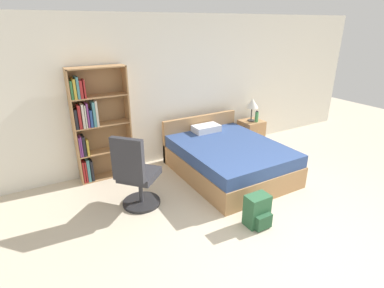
# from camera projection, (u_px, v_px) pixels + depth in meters

# --- Properties ---
(ground_plane) EXTENTS (14.00, 14.00, 0.00)m
(ground_plane) POSITION_uv_depth(u_px,v_px,m) (310.00, 256.00, 3.38)
(ground_plane) COLOR beige
(wall_back) EXTENTS (9.00, 0.06, 2.60)m
(wall_back) POSITION_uv_depth(u_px,v_px,m) (177.00, 90.00, 5.49)
(wall_back) COLOR silver
(wall_back) RESTS_ON ground_plane
(bookshelf) EXTENTS (0.88, 0.26, 1.84)m
(bookshelf) POSITION_uv_depth(u_px,v_px,m) (95.00, 125.00, 4.75)
(bookshelf) COLOR #AD7F51
(bookshelf) RESTS_ON ground_plane
(bed) EXTENTS (1.57, 1.98, 0.81)m
(bed) POSITION_uv_depth(u_px,v_px,m) (227.00, 158.00, 5.15)
(bed) COLOR #AD7F51
(bed) RESTS_ON ground_plane
(office_chair) EXTENTS (0.72, 0.72, 1.12)m
(office_chair) POSITION_uv_depth(u_px,v_px,m) (136.00, 176.00, 4.08)
(office_chair) COLOR #232326
(office_chair) RESTS_ON ground_plane
(nightstand) EXTENTS (0.44, 0.43, 0.55)m
(nightstand) POSITION_uv_depth(u_px,v_px,m) (251.00, 133.00, 6.32)
(nightstand) COLOR #AD7F51
(nightstand) RESTS_ON ground_plane
(table_lamp) EXTENTS (0.25, 0.25, 0.48)m
(table_lamp) POSITION_uv_depth(u_px,v_px,m) (252.00, 104.00, 6.07)
(table_lamp) COLOR #333333
(table_lamp) RESTS_ON nightstand
(water_bottle) EXTENTS (0.07, 0.07, 0.24)m
(water_bottle) POSITION_uv_depth(u_px,v_px,m) (257.00, 117.00, 6.10)
(water_bottle) COLOR #3F8C4C
(water_bottle) RESTS_ON nightstand
(backpack_green) EXTENTS (0.30, 0.28, 0.42)m
(backpack_green) POSITION_uv_depth(u_px,v_px,m) (258.00, 211.00, 3.83)
(backpack_green) COLOR #2D603D
(backpack_green) RESTS_ON ground_plane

